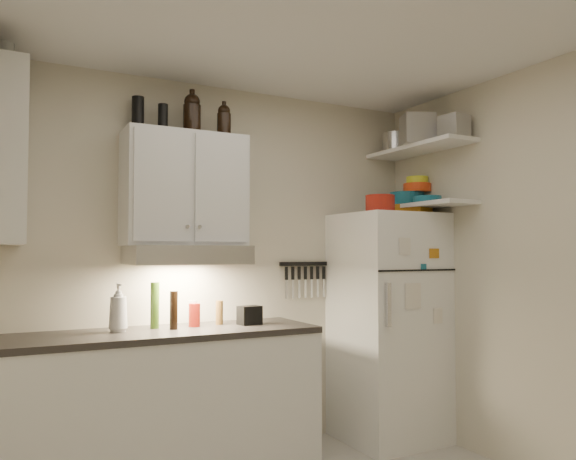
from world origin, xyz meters
name	(u,v)px	position (x,y,z in m)	size (l,w,h in m)	color
ceiling	(329,5)	(0.00, 0.00, 2.61)	(3.20, 3.00, 0.02)	silver
back_wall	(217,267)	(0.00, 1.51, 1.30)	(3.20, 0.02, 2.60)	beige
right_wall	(553,270)	(1.61, 0.00, 1.30)	(0.02, 3.00, 2.60)	beige
base_cabinet	(150,410)	(-0.55, 1.20, 0.44)	(2.10, 0.60, 0.88)	white
countertop	(151,334)	(-0.55, 1.20, 0.90)	(2.10, 0.62, 0.04)	#2E2A27
upper_cabinet	(185,190)	(-0.30, 1.33, 1.83)	(0.80, 0.33, 0.75)	white
range_hood	(187,255)	(-0.30, 1.27, 1.39)	(0.76, 0.46, 0.12)	silver
fridge	(388,326)	(1.25, 1.16, 0.85)	(0.70, 0.68, 1.70)	white
shelf_hi	(419,149)	(1.45, 1.02, 2.20)	(0.30, 0.95, 0.03)	white
shelf_lo	(419,206)	(1.45, 1.02, 1.76)	(0.30, 0.95, 0.03)	white
knife_strip	(304,264)	(0.70, 1.49, 1.32)	(0.42, 0.02, 0.03)	black
dutch_oven	(380,204)	(1.07, 1.01, 1.76)	(0.21, 0.21, 0.12)	maroon
book_stack	(413,209)	(1.41, 1.04, 1.74)	(0.18, 0.23, 0.08)	#BC7517
spice_jar	(389,207)	(1.27, 1.16, 1.75)	(0.07, 0.07, 0.11)	silver
stock_pot	(397,144)	(1.51, 1.36, 2.30)	(0.24, 0.24, 0.17)	silver
tin_a	(417,130)	(1.39, 0.97, 2.33)	(0.23, 0.20, 0.23)	#AAAAAD
tin_b	(454,127)	(1.47, 0.67, 2.30)	(0.17, 0.17, 0.17)	#AAAAAD
bowl_teal	(407,200)	(1.49, 1.22, 1.83)	(0.27, 0.27, 0.11)	#16627C
bowl_orange	(417,188)	(1.53, 1.14, 1.92)	(0.22, 0.22, 0.07)	#F04416
bowl_yellow	(417,180)	(1.53, 1.14, 1.98)	(0.17, 0.17, 0.05)	yellow
plates	(427,200)	(1.46, 0.94, 1.80)	(0.21, 0.21, 0.05)	#16627C
growler_a	(192,114)	(-0.25, 1.33, 2.34)	(0.12, 0.12, 0.28)	black
growler_b	(224,120)	(-0.04, 1.30, 2.31)	(0.10, 0.10, 0.23)	black
thermos_a	(163,118)	(-0.44, 1.37, 2.29)	(0.07, 0.07, 0.19)	black
thermos_b	(138,114)	(-0.60, 1.41, 2.31)	(0.08, 0.08, 0.23)	black
side_jar	(3,56)	(-1.39, 1.26, 2.53)	(0.11, 0.11, 0.15)	silver
soap_bottle	(118,305)	(-0.74, 1.26, 1.08)	(0.13, 0.13, 0.33)	white
pepper_mill	(219,313)	(-0.06, 1.31, 1.00)	(0.05, 0.05, 0.16)	brown
oil_bottle	(155,305)	(-0.50, 1.31, 1.07)	(0.06, 0.06, 0.30)	#385B16
vinegar_bottle	(174,310)	(-0.40, 1.21, 1.04)	(0.05, 0.05, 0.24)	black
clear_bottle	(192,313)	(-0.23, 1.35, 1.00)	(0.05, 0.05, 0.16)	silver
red_jar	(194,315)	(-0.25, 1.28, 1.00)	(0.08, 0.08, 0.15)	maroon
caddy	(250,315)	(0.12, 1.21, 0.98)	(0.15, 0.10, 0.13)	black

